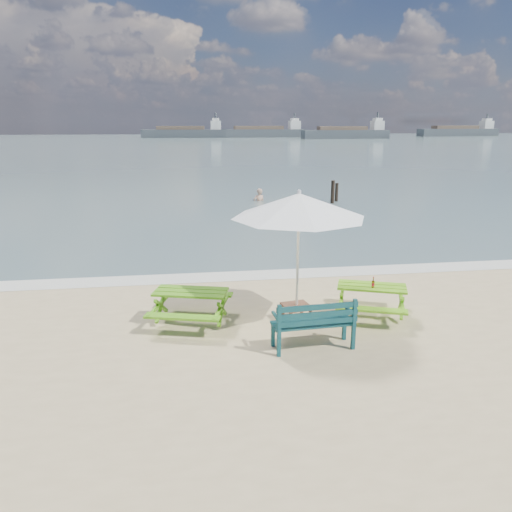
{
  "coord_description": "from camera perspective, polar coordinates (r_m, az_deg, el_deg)",
  "views": [
    {
      "loc": [
        -2.18,
        -8.56,
        4.16
      ],
      "look_at": [
        -0.5,
        3.0,
        1.0
      ],
      "focal_mm": 35.0,
      "sensor_mm": 36.0,
      "label": 1
    }
  ],
  "objects": [
    {
      "name": "picnic_table_right",
      "position": [
        11.29,
        13.01,
        -5.07
      ],
      "size": [
        1.94,
        2.04,
        0.7
      ],
      "color": "#6AB11A",
      "rests_on": "ground"
    },
    {
      "name": "patio_umbrella",
      "position": [
        10.19,
        4.92,
        5.76
      ],
      "size": [
        3.24,
        3.24,
        2.76
      ],
      "color": "silver",
      "rests_on": "ground"
    },
    {
      "name": "mooring_pilings",
      "position": [
        26.86,
        8.93,
        7.03
      ],
      "size": [
        0.58,
        0.78,
        1.4
      ],
      "color": "black",
      "rests_on": "ground"
    },
    {
      "name": "cargo_ships",
      "position": [
        141.97,
        14.83,
        13.45
      ],
      "size": [
        142.26,
        23.15,
        4.4
      ],
      "color": "#3C4348",
      "rests_on": "ground"
    },
    {
      "name": "foam_strip",
      "position": [
        13.97,
        1.09,
        -2.16
      ],
      "size": [
        22.0,
        0.9,
        0.01
      ],
      "primitive_type": "cube",
      "color": "silver",
      "rests_on": "ground"
    },
    {
      "name": "sea",
      "position": [
        93.68,
        -7.09,
        12.48
      ],
      "size": [
        300.0,
        300.0,
        0.0
      ],
      "primitive_type": "plane",
      "color": "slate",
      "rests_on": "ground"
    },
    {
      "name": "swimmer",
      "position": [
        27.23,
        0.35,
        5.89
      ],
      "size": [
        0.72,
        0.55,
        1.77
      ],
      "color": "tan",
      "rests_on": "ground"
    },
    {
      "name": "park_bench",
      "position": [
        9.59,
        6.51,
        -8.73
      ],
      "size": [
        1.59,
        0.63,
        0.96
      ],
      "color": "#103C43",
      "rests_on": "ground"
    },
    {
      "name": "side_table",
      "position": [
        10.81,
        4.64,
        -6.46
      ],
      "size": [
        0.65,
        0.65,
        0.36
      ],
      "color": "brown",
      "rests_on": "ground"
    },
    {
      "name": "picnic_table_left",
      "position": [
        10.71,
        -7.42,
        -5.86
      ],
      "size": [
        1.91,
        2.03,
        0.72
      ],
      "color": "#549B17",
      "rests_on": "ground"
    },
    {
      "name": "beer_bottle",
      "position": [
        11.03,
        13.23,
        -3.14
      ],
      "size": [
        0.06,
        0.06,
        0.24
      ],
      "color": "#975415",
      "rests_on": "picnic_table_right"
    }
  ]
}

